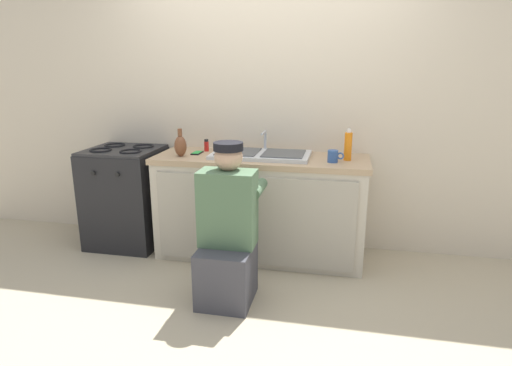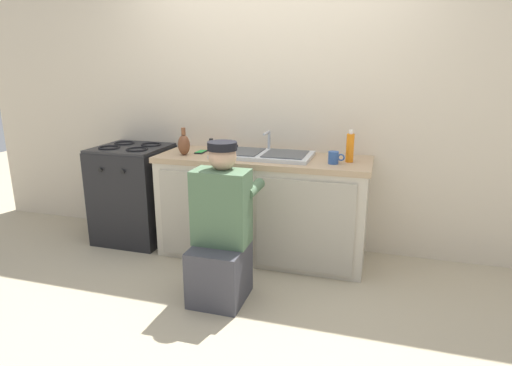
{
  "view_description": "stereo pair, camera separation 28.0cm",
  "coord_description": "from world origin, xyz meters",
  "px_view_note": "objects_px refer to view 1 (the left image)",
  "views": [
    {
      "loc": [
        0.66,
        -3.09,
        1.59
      ],
      "look_at": [
        0.0,
        0.1,
        0.69
      ],
      "focal_mm": 30.0,
      "sensor_mm": 36.0,
      "label": 1
    },
    {
      "loc": [
        0.93,
        -3.02,
        1.59
      ],
      "look_at": [
        0.0,
        0.1,
        0.69
      ],
      "focal_mm": 30.0,
      "sensor_mm": 36.0,
      "label": 2
    }
  ],
  "objects_px": {
    "cell_phone": "(197,153)",
    "soap_bottle_orange": "(348,146)",
    "plumber_person": "(227,237)",
    "coffee_mug": "(333,156)",
    "vase_decorative": "(180,146)",
    "spice_bottle_red": "(206,145)",
    "stove_range": "(126,196)",
    "sink_double_basin": "(261,154)"
  },
  "relations": [
    {
      "from": "sink_double_basin",
      "to": "coffee_mug",
      "type": "xyz_separation_m",
      "value": [
        0.59,
        -0.1,
        0.03
      ]
    },
    {
      "from": "plumber_person",
      "to": "coffee_mug",
      "type": "relative_size",
      "value": 8.76
    },
    {
      "from": "sink_double_basin",
      "to": "coffee_mug",
      "type": "distance_m",
      "value": 0.6
    },
    {
      "from": "soap_bottle_orange",
      "to": "vase_decorative",
      "type": "bearing_deg",
      "value": -174.74
    },
    {
      "from": "sink_double_basin",
      "to": "vase_decorative",
      "type": "xyz_separation_m",
      "value": [
        -0.65,
        -0.13,
        0.07
      ]
    },
    {
      "from": "spice_bottle_red",
      "to": "cell_phone",
      "type": "height_order",
      "value": "spice_bottle_red"
    },
    {
      "from": "vase_decorative",
      "to": "cell_phone",
      "type": "height_order",
      "value": "vase_decorative"
    },
    {
      "from": "sink_double_basin",
      "to": "vase_decorative",
      "type": "relative_size",
      "value": 3.48
    },
    {
      "from": "cell_phone",
      "to": "soap_bottle_orange",
      "type": "xyz_separation_m",
      "value": [
        1.26,
        -0.01,
        0.11
      ]
    },
    {
      "from": "stove_range",
      "to": "coffee_mug",
      "type": "xyz_separation_m",
      "value": [
        1.83,
        -0.1,
        0.47
      ]
    },
    {
      "from": "coffee_mug",
      "to": "stove_range",
      "type": "bearing_deg",
      "value": 176.87
    },
    {
      "from": "soap_bottle_orange",
      "to": "sink_double_basin",
      "type": "bearing_deg",
      "value": 179.76
    },
    {
      "from": "sink_double_basin",
      "to": "spice_bottle_red",
      "type": "bearing_deg",
      "value": 166.09
    },
    {
      "from": "cell_phone",
      "to": "plumber_person",
      "type": "bearing_deg",
      "value": -58.65
    },
    {
      "from": "vase_decorative",
      "to": "coffee_mug",
      "type": "height_order",
      "value": "vase_decorative"
    },
    {
      "from": "vase_decorative",
      "to": "cell_phone",
      "type": "xyz_separation_m",
      "value": [
        0.09,
        0.14,
        -0.08
      ]
    },
    {
      "from": "spice_bottle_red",
      "to": "coffee_mug",
      "type": "bearing_deg",
      "value": -11.75
    },
    {
      "from": "spice_bottle_red",
      "to": "coffee_mug",
      "type": "relative_size",
      "value": 0.83
    },
    {
      "from": "sink_double_basin",
      "to": "soap_bottle_orange",
      "type": "height_order",
      "value": "soap_bottle_orange"
    },
    {
      "from": "plumber_person",
      "to": "spice_bottle_red",
      "type": "bearing_deg",
      "value": 115.51
    },
    {
      "from": "soap_bottle_orange",
      "to": "cell_phone",
      "type": "bearing_deg",
      "value": 179.47
    },
    {
      "from": "plumber_person",
      "to": "vase_decorative",
      "type": "bearing_deg",
      "value": 131.34
    },
    {
      "from": "sink_double_basin",
      "to": "vase_decorative",
      "type": "bearing_deg",
      "value": -168.94
    },
    {
      "from": "coffee_mug",
      "to": "soap_bottle_orange",
      "type": "xyz_separation_m",
      "value": [
        0.11,
        0.1,
        0.07
      ]
    },
    {
      "from": "coffee_mug",
      "to": "sink_double_basin",
      "type": "bearing_deg",
      "value": 170.15
    },
    {
      "from": "stove_range",
      "to": "cell_phone",
      "type": "xyz_separation_m",
      "value": [
        0.69,
        0.01,
        0.43
      ]
    },
    {
      "from": "vase_decorative",
      "to": "coffee_mug",
      "type": "relative_size",
      "value": 1.83
    },
    {
      "from": "plumber_person",
      "to": "stove_range",
      "type": "bearing_deg",
      "value": 146.42
    },
    {
      "from": "vase_decorative",
      "to": "soap_bottle_orange",
      "type": "distance_m",
      "value": 1.35
    },
    {
      "from": "sink_double_basin",
      "to": "cell_phone",
      "type": "distance_m",
      "value": 0.56
    },
    {
      "from": "cell_phone",
      "to": "soap_bottle_orange",
      "type": "bearing_deg",
      "value": -0.53
    },
    {
      "from": "sink_double_basin",
      "to": "vase_decorative",
      "type": "distance_m",
      "value": 0.67
    },
    {
      "from": "stove_range",
      "to": "plumber_person",
      "type": "relative_size",
      "value": 0.81
    },
    {
      "from": "spice_bottle_red",
      "to": "cell_phone",
      "type": "xyz_separation_m",
      "value": [
        -0.05,
        -0.12,
        -0.04
      ]
    },
    {
      "from": "plumber_person",
      "to": "vase_decorative",
      "type": "relative_size",
      "value": 4.8
    },
    {
      "from": "vase_decorative",
      "to": "sink_double_basin",
      "type": "bearing_deg",
      "value": 11.06
    },
    {
      "from": "coffee_mug",
      "to": "spice_bottle_red",
      "type": "bearing_deg",
      "value": 168.25
    },
    {
      "from": "sink_double_basin",
      "to": "stove_range",
      "type": "bearing_deg",
      "value": -179.9
    },
    {
      "from": "plumber_person",
      "to": "cell_phone",
      "type": "height_order",
      "value": "plumber_person"
    },
    {
      "from": "cell_phone",
      "to": "soap_bottle_orange",
      "type": "relative_size",
      "value": 0.56
    },
    {
      "from": "cell_phone",
      "to": "vase_decorative",
      "type": "bearing_deg",
      "value": -124.27
    },
    {
      "from": "plumber_person",
      "to": "coffee_mug",
      "type": "xyz_separation_m",
      "value": [
        0.67,
        0.67,
        0.45
      ]
    }
  ]
}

